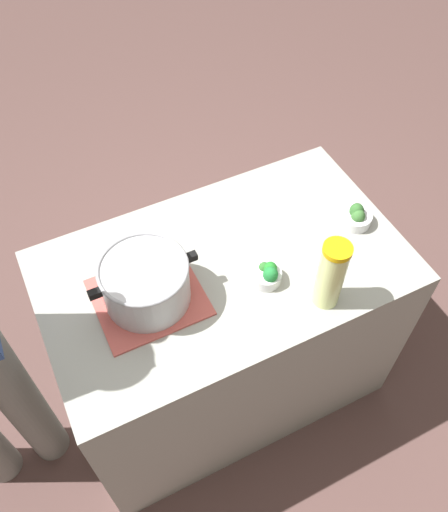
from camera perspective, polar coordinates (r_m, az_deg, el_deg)
ground_plane at (r=2.53m, az=-0.00°, el=-12.70°), size 8.00×8.00×0.00m
counter_slab at (r=2.15m, az=-0.00°, el=-7.84°), size 1.23×0.73×0.85m
dish_cloth at (r=1.73m, az=-8.02°, el=-4.37°), size 0.34×0.30×0.01m
cooking_pot at (r=1.66m, az=-8.35°, el=-2.73°), size 0.35×0.28×0.16m
lemonade_pitcher at (r=1.64m, az=11.30°, el=-1.94°), size 0.09×0.09×0.26m
broccoli_bowl_front at (r=1.94m, az=13.86°, el=4.07°), size 0.11×0.11×0.08m
broccoli_bowl_center at (r=1.73m, az=4.63°, el=-1.94°), size 0.10×0.10×0.08m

